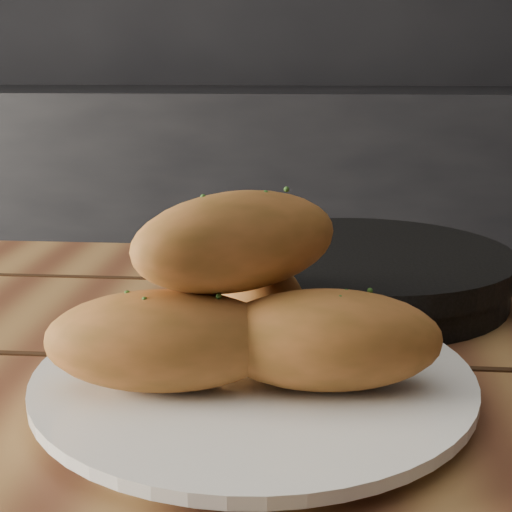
{
  "coord_description": "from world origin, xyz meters",
  "views": [
    {
      "loc": [
        0.39,
        -0.14,
        0.96
      ],
      "look_at": [
        0.35,
        0.32,
        0.84
      ],
      "focal_mm": 50.0,
      "sensor_mm": 36.0,
      "label": 1
    }
  ],
  "objects": [
    {
      "name": "counter",
      "position": [
        0.0,
        1.7,
        0.45
      ],
      "size": [
        2.8,
        0.6,
        0.9
      ],
      "primitive_type": "cube",
      "color": "black",
      "rests_on": "ground"
    },
    {
      "name": "plate",
      "position": [
        0.35,
        0.3,
        0.76
      ],
      "size": [
        0.29,
        0.29,
        0.02
      ],
      "color": "white",
      "rests_on": "table"
    },
    {
      "name": "bread_rolls",
      "position": [
        0.35,
        0.29,
        0.81
      ],
      "size": [
        0.25,
        0.2,
        0.12
      ],
      "color": "#B66632",
      "rests_on": "plate"
    },
    {
      "name": "skillet",
      "position": [
        0.44,
        0.51,
        0.77
      ],
      "size": [
        0.4,
        0.28,
        0.05
      ],
      "color": "black",
      "rests_on": "table"
    }
  ]
}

